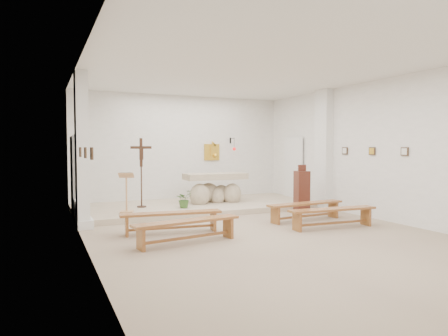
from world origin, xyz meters
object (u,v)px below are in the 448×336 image
bench_left_front (171,217)px  bench_left_second (187,226)px  lectern (126,192)px  bench_right_front (306,207)px  altar (215,190)px  donation_pedestal (302,191)px  bench_right_second (333,213)px  crucifix_stand (141,167)px

bench_left_front → bench_left_second: (0.00, -1.01, 0.00)m
lectern → bench_right_front: size_ratio=0.49×
altar → donation_pedestal: bearing=-41.9°
bench_right_second → lectern: bearing=144.9°
crucifix_stand → lectern: bearing=-126.0°
lectern → bench_right_second: bearing=-21.9°
altar → lectern: (-2.79, -0.76, 0.15)m
crucifix_stand → bench_left_front: size_ratio=0.89×
bench_left_second → bench_left_front: bearing=82.0°
bench_right_second → bench_left_second: bearing=-176.1°
lectern → bench_left_front: lectern is taller
crucifix_stand → bench_right_front: crucifix_stand is taller
lectern → bench_right_front: bearing=-11.9°
altar → bench_right_second: altar is taller
donation_pedestal → bench_right_second: bearing=-98.6°
bench_left_front → lectern: bearing=110.5°
donation_pedestal → bench_left_front: bearing=-154.4°
donation_pedestal → bench_left_front: (-4.18, -1.18, -0.25)m
bench_right_second → bench_left_front: bearing=167.6°
bench_right_front → bench_left_second: size_ratio=1.00×
bench_left_front → altar: bearing=59.9°
bench_left_front → bench_right_second: size_ratio=1.00×
crucifix_stand → bench_right_second: bearing=-47.4°
bench_left_front → bench_left_second: bearing=-82.5°
bench_left_front → bench_right_second: same height
crucifix_stand → bench_left_second: size_ratio=0.89×
bench_right_front → bench_left_second: same height
donation_pedestal → bench_left_second: (-4.18, -2.19, -0.25)m
lectern → bench_right_second: lectern is taller
crucifix_stand → bench_right_front: size_ratio=0.89×
lectern → donation_pedestal: (4.69, -1.02, -0.09)m
bench_left_second → bench_right_second: bearing=-8.0°
lectern → bench_right_second: (3.96, -3.22, -0.33)m
altar → bench_left_second: 4.58m
lectern → bench_left_second: bearing=-63.8°
lectern → bench_left_front: 2.29m
donation_pedestal → bench_right_front: bearing=-111.9°
altar → crucifix_stand: size_ratio=0.99×
bench_right_second → donation_pedestal: bearing=75.5°
crucifix_stand → bench_right_front: 4.58m
bench_left_second → altar: bearing=52.2°
lectern → donation_pedestal: 4.80m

